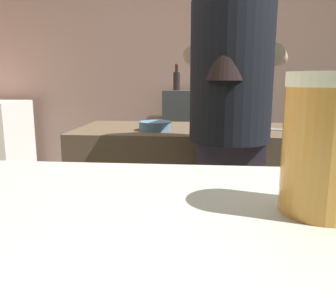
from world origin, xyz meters
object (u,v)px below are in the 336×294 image
(chefs_knife, at_px, (276,130))
(pint_glass_far, at_px, (325,144))
(bottle_soy, at_px, (247,82))
(bottle_vinegar, at_px, (177,80))
(mixing_bowl, at_px, (155,126))
(bartender, at_px, (229,126))

(chefs_knife, bearing_deg, pint_glass_far, -85.64)
(bottle_soy, bearing_deg, bottle_vinegar, -177.18)
(mixing_bowl, xyz_separation_m, chefs_knife, (0.65, 0.05, -0.02))
(bartender, xyz_separation_m, mixing_bowl, (-0.36, 0.36, -0.05))
(bottle_vinegar, bearing_deg, bottle_soy, 2.82)
(chefs_knife, height_order, bottle_vinegar, bottle_vinegar)
(mixing_bowl, relative_size, pint_glass_far, 1.34)
(mixing_bowl, bearing_deg, chefs_knife, 4.28)
(bartender, relative_size, mixing_bowl, 9.87)
(chefs_knife, relative_size, pint_glass_far, 1.86)
(mixing_bowl, height_order, pint_glass_far, pint_glass_far)
(pint_glass_far, bearing_deg, bottle_soy, 84.04)
(bottle_soy, bearing_deg, pint_glass_far, -95.96)
(bottle_vinegar, height_order, bottle_soy, bottle_vinegar)
(mixing_bowl, relative_size, bottle_soy, 0.89)
(chefs_knife, distance_m, pint_glass_far, 1.60)
(mixing_bowl, distance_m, chefs_knife, 0.65)
(pint_glass_far, bearing_deg, chefs_knife, 79.42)
(pint_glass_far, relative_size, bottle_soy, 0.66)
(chefs_knife, distance_m, bottle_soy, 1.33)
(bartender, distance_m, bottle_soy, 1.75)
(bottle_vinegar, bearing_deg, bartender, -78.55)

